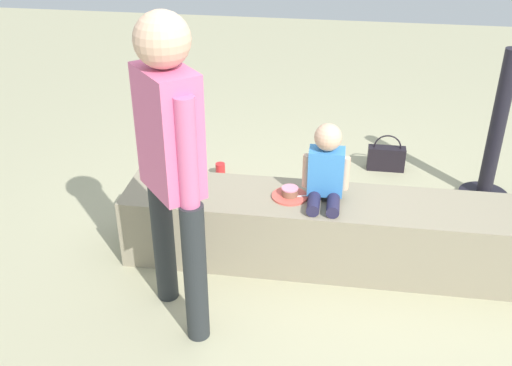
% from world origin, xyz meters
% --- Properties ---
extents(ground_plane, '(12.00, 12.00, 0.00)m').
position_xyz_m(ground_plane, '(0.00, 0.00, 0.00)').
color(ground_plane, tan).
extents(concrete_ledge, '(2.67, 0.48, 0.46)m').
position_xyz_m(concrete_ledge, '(0.00, 0.00, 0.23)').
color(concrete_ledge, gray).
rests_on(concrete_ledge, ground_plane).
extents(child_seated, '(0.28, 0.32, 0.48)m').
position_xyz_m(child_seated, '(-0.10, 0.00, 0.67)').
color(child_seated, '#252341').
rests_on(child_seated, concrete_ledge).
extents(adult_standing, '(0.39, 0.41, 1.71)m').
position_xyz_m(adult_standing, '(-0.85, -0.62, 1.03)').
color(adult_standing, '#262B2D').
rests_on(adult_standing, ground_plane).
extents(cake_plate, '(0.22, 0.22, 0.07)m').
position_xyz_m(cake_plate, '(-0.31, 0.00, 0.48)').
color(cake_plate, '#E0594C').
rests_on(cake_plate, concrete_ledge).
extents(gift_bag, '(0.24, 0.10, 0.31)m').
position_xyz_m(gift_bag, '(-1.12, 0.70, 0.14)').
color(gift_bag, '#B259BF').
rests_on(gift_bag, ground_plane).
extents(railing_post, '(0.36, 0.36, 1.15)m').
position_xyz_m(railing_post, '(1.06, 0.97, 0.43)').
color(railing_post, black).
rests_on(railing_post, ground_plane).
extents(water_bottle_near_gift, '(0.07, 0.07, 0.24)m').
position_xyz_m(water_bottle_near_gift, '(-0.36, 0.46, 0.11)').
color(water_bottle_near_gift, silver).
rests_on(water_bottle_near_gift, ground_plane).
extents(water_bottle_far_side, '(0.06, 0.06, 0.23)m').
position_xyz_m(water_bottle_far_side, '(-0.87, 0.53, 0.11)').
color(water_bottle_far_side, silver).
rests_on(water_bottle_far_side, ground_plane).
extents(party_cup_red, '(0.08, 0.08, 0.11)m').
position_xyz_m(party_cup_red, '(-0.96, 1.01, 0.06)').
color(party_cup_red, red).
rests_on(party_cup_red, ground_plane).
extents(handbag_black_leather, '(0.30, 0.10, 0.31)m').
position_xyz_m(handbag_black_leather, '(0.35, 1.32, 0.11)').
color(handbag_black_leather, black).
rests_on(handbag_black_leather, ground_plane).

